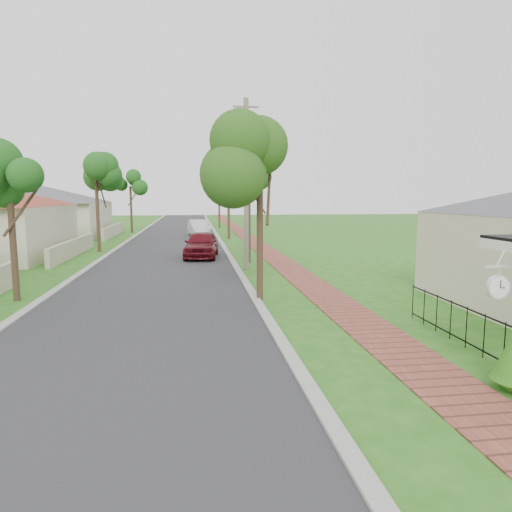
{
  "coord_description": "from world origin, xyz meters",
  "views": [
    {
      "loc": [
        -1.43,
        -8.32,
        3.56
      ],
      "look_at": [
        0.7,
        7.26,
        1.5
      ],
      "focal_mm": 32.0,
      "sensor_mm": 36.0,
      "label": 1
    }
  ],
  "objects": [
    {
      "name": "street_trees",
      "position": [
        -2.87,
        26.84,
        4.54
      ],
      "size": [
        10.7,
        37.65,
        5.89
      ],
      "color": "#382619",
      "rests_on": "ground"
    },
    {
      "name": "parked_car_white",
      "position": [
        -0.99,
        32.85,
        0.72
      ],
      "size": [
        2.12,
        4.55,
        1.44
      ],
      "primitive_type": "imported",
      "rotation": [
        0.0,
        0.0,
        0.14
      ],
      "color": "silver",
      "rests_on": "ground"
    },
    {
      "name": "sidewalk",
      "position": [
        3.25,
        20.0,
        0.0
      ],
      "size": [
        1.5,
        120.0,
        0.03
      ],
      "primitive_type": "cube",
      "color": "#97513C",
      "rests_on": "ground"
    },
    {
      "name": "near_tree",
      "position": [
        0.8,
        7.0,
        4.61
      ],
      "size": [
        2.25,
        2.25,
        5.79
      ],
      "color": "#382619",
      "rests_on": "ground"
    },
    {
      "name": "picket_fence",
      "position": [
        4.9,
        -0.0,
        0.53
      ],
      "size": [
        0.03,
        8.02,
        1.0
      ],
      "color": "black",
      "rests_on": "ground"
    },
    {
      "name": "kerb_right",
      "position": [
        0.65,
        20.0,
        0.0
      ],
      "size": [
        0.3,
        120.0,
        0.1
      ],
      "primitive_type": "cube",
      "color": "#9E9E99",
      "rests_on": "ground"
    },
    {
      "name": "parked_car_red",
      "position": [
        -1.0,
        18.29,
        0.77
      ],
      "size": [
        2.28,
        4.68,
        1.54
      ],
      "primitive_type": "imported",
      "rotation": [
        0.0,
        0.0,
        -0.1
      ],
      "color": "#5A0D16",
      "rests_on": "ground"
    },
    {
      "name": "far_house_grey",
      "position": [
        -14.97,
        34.0,
        2.34
      ],
      "size": [
        15.56,
        15.56,
        4.6
      ],
      "color": "beige",
      "rests_on": "ground"
    },
    {
      "name": "kerb_left",
      "position": [
        -6.65,
        20.0,
        0.0
      ],
      "size": [
        0.3,
        120.0,
        0.1
      ],
      "primitive_type": "cube",
      "color": "#9E9E99",
      "rests_on": "ground"
    },
    {
      "name": "ground",
      "position": [
        0.0,
        0.0,
        0.0
      ],
      "size": [
        160.0,
        160.0,
        0.0
      ],
      "primitive_type": "plane",
      "color": "#276016",
      "rests_on": "ground"
    },
    {
      "name": "utility_pole",
      "position": [
        1.08,
        13.48,
        4.11
      ],
      "size": [
        1.2,
        0.24,
        8.1
      ],
      "color": "#77705D",
      "rests_on": "ground"
    },
    {
      "name": "road",
      "position": [
        -3.0,
        20.0,
        0.0
      ],
      "size": [
        7.0,
        120.0,
        0.02
      ],
      "primitive_type": "cube",
      "color": "#28282B",
      "rests_on": "ground"
    },
    {
      "name": "station_clock",
      "position": [
        4.06,
        -0.84,
        1.95
      ],
      "size": [
        0.74,
        0.13,
        0.63
      ],
      "color": "white",
      "rests_on": "ground"
    }
  ]
}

